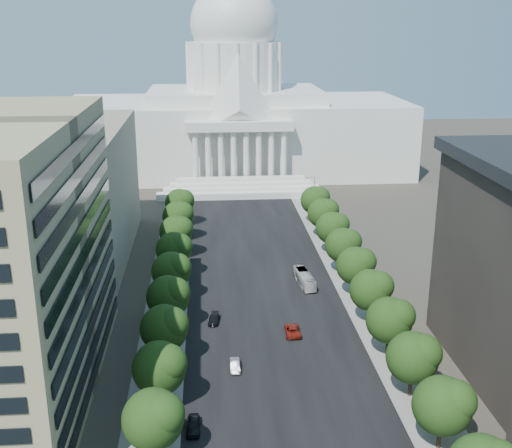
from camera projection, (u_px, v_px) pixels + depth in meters
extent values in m
cube|color=black|center=(257.00, 264.00, 143.53)|extent=(30.00, 260.00, 0.01)
cube|color=gray|center=(171.00, 267.00, 142.09)|extent=(8.00, 260.00, 0.02)
cube|color=gray|center=(340.00, 262.00, 144.98)|extent=(8.00, 260.00, 0.02)
cube|color=white|center=(235.00, 136.00, 229.91)|extent=(120.00, 50.00, 25.00)
cube|color=white|center=(235.00, 95.00, 225.49)|extent=(60.00, 40.00, 4.00)
cube|color=white|center=(239.00, 125.00, 201.84)|extent=(34.00, 8.00, 3.00)
cylinder|color=white|center=(235.00, 66.00, 222.45)|extent=(32.00, 32.00, 16.00)
ellipsoid|color=white|center=(234.00, 23.00, 218.18)|extent=(30.00, 30.00, 27.60)
cube|color=gray|center=(42.00, 193.00, 144.80)|extent=(38.00, 52.00, 30.00)
sphere|color=black|center=(153.00, 419.00, 77.62)|extent=(7.60, 7.60, 7.60)
sphere|color=black|center=(163.00, 414.00, 76.66)|extent=(5.32, 5.32, 5.32)
cylinder|color=#33261C|center=(161.00, 397.00, 90.45)|extent=(0.56, 0.56, 2.94)
sphere|color=black|center=(159.00, 368.00, 89.02)|extent=(7.60, 7.60, 7.60)
sphere|color=black|center=(168.00, 363.00, 88.05)|extent=(5.32, 5.32, 5.32)
cylinder|color=#33261C|center=(165.00, 355.00, 101.84)|extent=(0.56, 0.56, 2.94)
sphere|color=black|center=(164.00, 328.00, 100.41)|extent=(7.60, 7.60, 7.60)
sphere|color=black|center=(172.00, 324.00, 99.44)|extent=(5.32, 5.32, 5.32)
cylinder|color=#33261C|center=(169.00, 321.00, 113.23)|extent=(0.56, 0.56, 2.94)
sphere|color=black|center=(168.00, 297.00, 111.80)|extent=(7.60, 7.60, 7.60)
sphere|color=black|center=(175.00, 292.00, 110.83)|extent=(5.32, 5.32, 5.32)
cylinder|color=#33261C|center=(172.00, 294.00, 124.63)|extent=(0.56, 0.56, 2.94)
sphere|color=black|center=(171.00, 271.00, 123.19)|extent=(7.60, 7.60, 7.60)
sphere|color=black|center=(178.00, 267.00, 122.23)|extent=(5.32, 5.32, 5.32)
cylinder|color=#33261C|center=(175.00, 271.00, 136.02)|extent=(0.56, 0.56, 2.94)
sphere|color=black|center=(174.00, 250.00, 134.59)|extent=(7.60, 7.60, 7.60)
sphere|color=black|center=(180.00, 246.00, 133.62)|extent=(5.32, 5.32, 5.32)
cylinder|color=#33261C|center=(177.00, 251.00, 147.41)|extent=(0.56, 0.56, 2.94)
sphere|color=black|center=(176.00, 232.00, 145.98)|extent=(7.60, 7.60, 7.60)
sphere|color=black|center=(182.00, 228.00, 145.01)|extent=(5.32, 5.32, 5.32)
cylinder|color=#33261C|center=(179.00, 235.00, 158.80)|extent=(0.56, 0.56, 2.94)
sphere|color=black|center=(178.00, 216.00, 157.37)|extent=(7.60, 7.60, 7.60)
sphere|color=black|center=(183.00, 213.00, 156.40)|extent=(5.32, 5.32, 5.32)
cylinder|color=#33261C|center=(180.00, 220.00, 170.20)|extent=(0.56, 0.56, 2.94)
sphere|color=black|center=(179.00, 203.00, 168.76)|extent=(7.60, 7.60, 7.60)
sphere|color=black|center=(184.00, 200.00, 167.80)|extent=(5.32, 5.32, 5.32)
cylinder|color=#33261C|center=(439.00, 437.00, 81.80)|extent=(0.56, 0.56, 2.94)
sphere|color=black|center=(442.00, 405.00, 80.37)|extent=(7.60, 7.60, 7.60)
sphere|color=black|center=(456.00, 401.00, 79.40)|extent=(5.32, 5.32, 5.32)
cylinder|color=#33261C|center=(410.00, 386.00, 93.19)|extent=(0.56, 0.56, 2.94)
sphere|color=black|center=(412.00, 358.00, 91.76)|extent=(7.60, 7.60, 7.60)
sphere|color=black|center=(424.00, 353.00, 90.79)|extent=(5.32, 5.32, 5.32)
cylinder|color=#33261C|center=(387.00, 346.00, 104.58)|extent=(0.56, 0.56, 2.94)
sphere|color=black|center=(389.00, 320.00, 103.15)|extent=(7.60, 7.60, 7.60)
sphere|color=black|center=(399.00, 316.00, 102.18)|extent=(5.32, 5.32, 5.32)
cylinder|color=#33261C|center=(369.00, 314.00, 115.97)|extent=(0.56, 0.56, 2.94)
sphere|color=black|center=(371.00, 290.00, 114.54)|extent=(7.60, 7.60, 7.60)
sphere|color=black|center=(379.00, 286.00, 113.57)|extent=(5.32, 5.32, 5.32)
cylinder|color=#33261C|center=(354.00, 288.00, 127.37)|extent=(0.56, 0.56, 2.94)
sphere|color=black|center=(355.00, 266.00, 125.93)|extent=(7.60, 7.60, 7.60)
sphere|color=black|center=(363.00, 261.00, 124.97)|extent=(5.32, 5.32, 5.32)
cylinder|color=#33261C|center=(342.00, 266.00, 138.76)|extent=(0.56, 0.56, 2.94)
sphere|color=black|center=(343.00, 245.00, 137.33)|extent=(7.60, 7.60, 7.60)
sphere|color=black|center=(350.00, 241.00, 136.36)|extent=(5.32, 5.32, 5.32)
cylinder|color=#33261C|center=(331.00, 247.00, 150.15)|extent=(0.56, 0.56, 2.94)
sphere|color=black|center=(332.00, 228.00, 148.72)|extent=(7.60, 7.60, 7.60)
sphere|color=black|center=(338.00, 224.00, 147.75)|extent=(5.32, 5.32, 5.32)
cylinder|color=#33261C|center=(322.00, 231.00, 161.54)|extent=(0.56, 0.56, 2.94)
sphere|color=black|center=(323.00, 213.00, 160.11)|extent=(7.60, 7.60, 7.60)
sphere|color=black|center=(329.00, 209.00, 159.14)|extent=(5.32, 5.32, 5.32)
cylinder|color=#33261C|center=(314.00, 217.00, 172.94)|extent=(0.56, 0.56, 2.94)
sphere|color=black|center=(315.00, 200.00, 171.50)|extent=(7.60, 7.60, 7.60)
sphere|color=black|center=(320.00, 197.00, 170.54)|extent=(5.32, 5.32, 5.32)
cylinder|color=gray|center=(431.00, 371.00, 91.51)|extent=(0.18, 0.18, 9.00)
cylinder|color=gray|center=(425.00, 344.00, 90.11)|extent=(2.40, 0.14, 0.14)
sphere|color=gray|center=(417.00, 345.00, 90.05)|extent=(0.44, 0.44, 0.44)
cylinder|color=gray|center=(384.00, 298.00, 115.24)|extent=(0.18, 0.18, 9.00)
cylinder|color=gray|center=(379.00, 276.00, 113.84)|extent=(2.40, 0.14, 0.14)
sphere|color=gray|center=(372.00, 277.00, 113.79)|extent=(0.44, 0.44, 0.44)
cylinder|color=gray|center=(353.00, 251.00, 138.98)|extent=(0.18, 0.18, 9.00)
cylinder|color=gray|center=(348.00, 232.00, 137.57)|extent=(2.40, 0.14, 0.14)
sphere|color=gray|center=(343.00, 233.00, 137.52)|extent=(0.44, 0.44, 0.44)
cylinder|color=gray|center=(331.00, 217.00, 162.71)|extent=(0.18, 0.18, 9.00)
cylinder|color=gray|center=(327.00, 201.00, 161.31)|extent=(2.40, 0.14, 0.14)
sphere|color=gray|center=(322.00, 201.00, 161.25)|extent=(0.44, 0.44, 0.44)
cylinder|color=gray|center=(314.00, 192.00, 186.44)|extent=(0.18, 0.18, 9.00)
cylinder|color=gray|center=(311.00, 177.00, 185.04)|extent=(2.40, 0.14, 0.14)
sphere|color=gray|center=(307.00, 178.00, 184.99)|extent=(0.44, 0.44, 0.44)
imported|color=black|center=(193.00, 425.00, 85.31)|extent=(1.97, 4.69, 1.58)
imported|color=#A4A6AB|center=(235.00, 366.00, 100.26)|extent=(1.51, 4.22, 1.38)
imported|color=maroon|center=(292.00, 330.00, 111.51)|extent=(2.66, 5.56, 1.53)
imported|color=black|center=(214.00, 319.00, 115.86)|extent=(2.37, 4.64, 1.29)
imported|color=silver|center=(304.00, 279.00, 132.04)|extent=(3.43, 10.31, 2.82)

